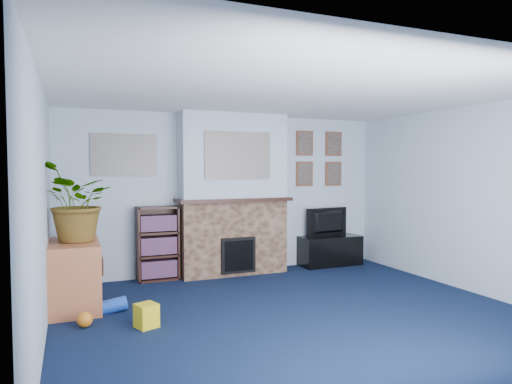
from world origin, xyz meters
name	(u,v)px	position (x,y,z in m)	size (l,w,h in m)	color
floor	(296,314)	(0.00, 0.00, 0.00)	(5.00, 4.50, 0.01)	#0D1833
ceiling	(297,93)	(0.00, 0.00, 2.40)	(5.00, 4.50, 0.01)	white
wall_back	(229,194)	(0.00, 2.25, 1.20)	(5.00, 0.04, 2.40)	silver
wall_front	(462,231)	(0.00, -2.25, 1.20)	(5.00, 0.04, 2.40)	silver
wall_left	(41,213)	(-2.50, 0.00, 1.20)	(0.04, 4.50, 2.40)	silver
wall_right	(469,199)	(2.50, 0.00, 1.20)	(0.04, 4.50, 2.40)	silver
chimney_breast	(233,196)	(0.00, 2.05, 1.18)	(1.72, 0.50, 2.40)	brown
collage_main	(238,155)	(0.00, 1.84, 1.78)	(1.00, 0.03, 0.68)	gray
collage_left	(124,155)	(-1.55, 2.23, 1.78)	(0.90, 0.03, 0.58)	gray
portrait_tl	(305,143)	(1.30, 2.23, 2.00)	(0.30, 0.03, 0.40)	brown
portrait_tr	(334,144)	(1.85, 2.23, 2.00)	(0.30, 0.03, 0.40)	brown
portrait_bl	(304,174)	(1.30, 2.23, 1.50)	(0.30, 0.03, 0.40)	brown
portrait_br	(333,174)	(1.85, 2.23, 1.50)	(0.30, 0.03, 0.40)	brown
tv_stand	(330,251)	(1.68, 2.03, 0.23)	(1.01, 0.43, 0.48)	black
television	(330,222)	(1.68, 2.05, 0.71)	(0.79, 0.10, 0.46)	black
bookshelf	(158,245)	(-1.12, 2.11, 0.50)	(0.58, 0.28, 1.05)	black
sideboard	(74,277)	(-2.24, 1.15, 0.35)	(0.54, 0.98, 0.76)	#B6623A
potted_plant	(77,201)	(-2.19, 1.10, 1.22)	(0.82, 0.71, 0.92)	#26661E
mantel_clock	(228,193)	(-0.09, 2.00, 1.22)	(0.09, 0.05, 0.13)	gold
mantel_candle	(251,192)	(0.26, 2.00, 1.23)	(0.06, 0.06, 0.18)	#B2BFC6
mantel_teddy	(201,194)	(-0.51, 2.00, 1.22)	(0.12, 0.12, 0.12)	gray
mantel_can	(278,193)	(0.72, 2.00, 1.21)	(0.06, 0.06, 0.13)	yellow
green_crate	(69,300)	(-2.30, 1.00, 0.14)	(0.36, 0.29, 0.29)	#198C26
toy_ball	(85,318)	(-2.15, 0.43, 0.09)	(0.15, 0.15, 0.15)	orange
toy_block	(146,316)	(-1.58, 0.19, 0.11)	(0.19, 0.19, 0.24)	yellow
toy_tube	(112,306)	(-1.86, 0.82, 0.07)	(0.15, 0.15, 0.33)	blue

